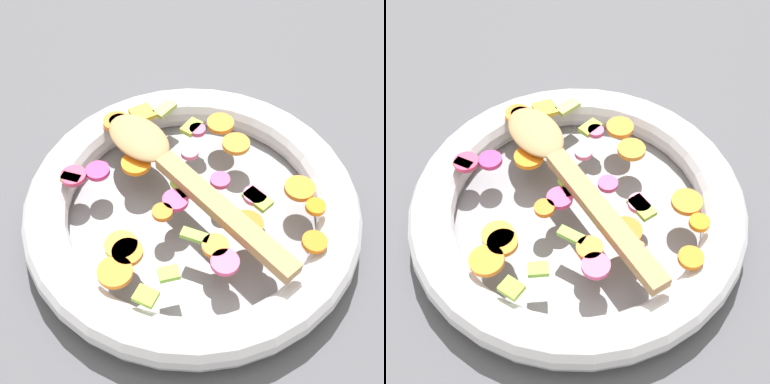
# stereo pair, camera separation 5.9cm
# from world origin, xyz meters

# --- Properties ---
(ground_plane) EXTENTS (4.00, 4.00, 0.00)m
(ground_plane) POSITION_xyz_m (0.00, 0.00, 0.00)
(ground_plane) COLOR #4C4C51
(skillet) EXTENTS (0.38, 0.38, 0.05)m
(skillet) POSITION_xyz_m (0.00, 0.00, 0.02)
(skillet) COLOR slate
(skillet) RESTS_ON ground_plane
(chopped_vegetables) EXTENTS (0.29, 0.27, 0.01)m
(chopped_vegetables) POSITION_xyz_m (0.00, 0.01, 0.05)
(chopped_vegetables) COLOR orange
(chopped_vegetables) RESTS_ON skillet
(wooden_spoon) EXTENTS (0.29, 0.12, 0.01)m
(wooden_spoon) POSITION_xyz_m (0.03, 0.01, 0.06)
(wooden_spoon) COLOR #A87F51
(wooden_spoon) RESTS_ON chopped_vegetables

